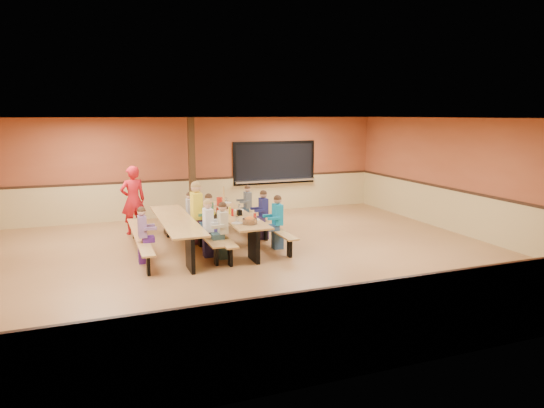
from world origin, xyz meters
name	(u,v)px	position (x,y,z in m)	size (l,w,h in m)	color
ground	(244,260)	(0.00, 0.00, 0.00)	(12.00, 12.00, 0.00)	brown
room_envelope	(244,228)	(0.00, 0.00, 0.69)	(12.04, 10.04, 3.02)	#9A4D2C
kitchen_pass_through	(275,165)	(2.60, 4.96, 1.49)	(2.78, 0.28, 1.38)	black
structural_post	(192,169)	(-0.20, 4.40, 1.50)	(0.18, 0.18, 3.00)	#322010
cafeteria_table_main	(233,222)	(0.17, 1.40, 0.53)	(1.91, 3.70, 0.74)	tan
cafeteria_table_second	(177,228)	(-1.22, 1.24, 0.53)	(1.91, 3.70, 0.74)	tan
seated_child_white_left	(208,229)	(-0.66, 0.50, 0.63)	(0.40, 0.32, 1.26)	white
seated_adult_yellow	(197,213)	(-0.66, 1.70, 0.74)	(0.50, 0.41, 1.49)	yellow
seated_child_grey_left	(190,214)	(-0.66, 2.58, 0.55)	(0.32, 0.26, 1.11)	#AEAEAE
seated_child_teal_right	(278,222)	(0.99, 0.58, 0.62)	(0.38, 0.31, 1.24)	#1082AD
seated_child_navy_right	(263,215)	(0.99, 1.55, 0.61)	(0.37, 0.30, 1.21)	navy
seated_child_char_right	(248,207)	(0.99, 2.83, 0.58)	(0.35, 0.29, 1.17)	#555C5F
seated_child_purple_sec	(143,236)	(-2.05, 0.53, 0.59)	(0.36, 0.29, 1.18)	slate
seated_child_green_sec	(209,219)	(-0.40, 1.51, 0.61)	(0.37, 0.30, 1.21)	#31653E
seated_child_tan_sec	(223,231)	(-0.40, 0.24, 0.61)	(0.38, 0.31, 1.23)	beige
standing_woman	(133,200)	(-1.99, 3.24, 0.89)	(0.65, 0.43, 1.79)	red
punch_pitcher	(220,201)	(0.11, 2.48, 0.85)	(0.16, 0.16, 0.22)	red
chip_bowl	(250,221)	(0.18, 0.15, 0.81)	(0.32, 0.32, 0.15)	orange
napkin_dispenser	(239,213)	(0.24, 1.12, 0.80)	(0.10, 0.14, 0.13)	black
condiment_mustard	(230,210)	(0.07, 1.36, 0.82)	(0.06, 0.06, 0.17)	yellow
condiment_ketchup	(232,212)	(0.06, 1.11, 0.82)	(0.06, 0.06, 0.17)	#B2140F
table_paddle	(224,203)	(0.12, 2.06, 0.88)	(0.16, 0.16, 0.56)	black
place_settings	(233,211)	(0.17, 1.40, 0.80)	(0.65, 3.30, 0.11)	beige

